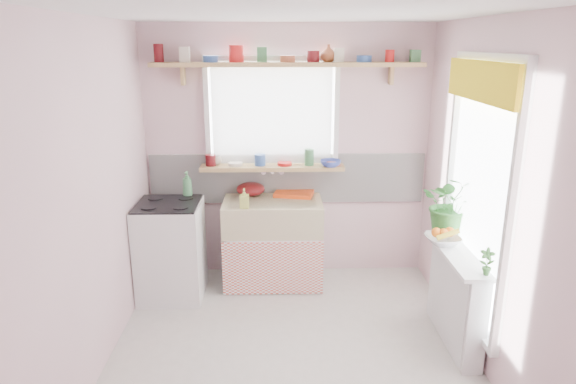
{
  "coord_description": "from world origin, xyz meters",
  "views": [
    {
      "loc": [
        -0.11,
        -3.4,
        2.33
      ],
      "look_at": [
        -0.02,
        0.55,
        1.16
      ],
      "focal_mm": 32.0,
      "sensor_mm": 36.0,
      "label": 1
    }
  ],
  "objects": [
    {
      "name": "sill_bowl",
      "position": [
        0.41,
        1.42,
        1.19
      ],
      "size": [
        0.25,
        0.25,
        0.06
      ],
      "primitive_type": "imported",
      "rotation": [
        0.0,
        0.0,
        -0.29
      ],
      "color": "#3548AD",
      "rests_on": "windowsill"
    },
    {
      "name": "room",
      "position": [
        0.66,
        0.86,
        1.37
      ],
      "size": [
        3.2,
        3.2,
        3.2
      ],
      "color": "silver",
      "rests_on": "ground"
    },
    {
      "name": "windowsill",
      "position": [
        -0.15,
        1.48,
        1.14
      ],
      "size": [
        1.4,
        0.22,
        0.04
      ],
      "primitive_type": "cube",
      "color": "tan",
      "rests_on": "room"
    },
    {
      "name": "sill_cup",
      "position": [
        -0.7,
        1.52,
        1.2
      ],
      "size": [
        0.14,
        0.14,
        0.09
      ],
      "primitive_type": "imported",
      "rotation": [
        0.0,
        0.0,
        0.31
      ],
      "color": "beige",
      "rests_on": "windowsill"
    },
    {
      "name": "jade_plant",
      "position": [
        1.33,
        0.6,
        1.03
      ],
      "size": [
        0.55,
        0.51,
        0.51
      ],
      "primitive_type": "imported",
      "rotation": [
        0.0,
        0.0,
        -0.27
      ],
      "color": "#30712D",
      "rests_on": "radiator_ledge"
    },
    {
      "name": "soap_bottle_sink",
      "position": [
        -0.41,
        1.1,
        0.94
      ],
      "size": [
        0.08,
        0.09,
        0.18
      ],
      "primitive_type": "imported",
      "rotation": [
        0.0,
        0.0,
        -0.02
      ],
      "color": "#C1CC5A",
      "rests_on": "sink_unit"
    },
    {
      "name": "cooker",
      "position": [
        -1.1,
        1.05,
        0.46
      ],
      "size": [
        0.58,
        0.58,
        0.93
      ],
      "color": "white",
      "rests_on": "ground"
    },
    {
      "name": "dish_tray",
      "position": [
        0.06,
        1.5,
        0.87
      ],
      "size": [
        0.42,
        0.35,
        0.04
      ],
      "primitive_type": "cube",
      "rotation": [
        0.0,
        0.0,
        -0.21
      ],
      "color": "#FC5016",
      "rests_on": "sink_unit"
    },
    {
      "name": "pine_shelf",
      "position": [
        0.0,
        1.47,
        2.12
      ],
      "size": [
        2.52,
        0.24,
        0.04
      ],
      "primitive_type": "cube",
      "color": "tan",
      "rests_on": "room"
    },
    {
      "name": "shelf_vase",
      "position": [
        0.38,
        1.52,
        2.22
      ],
      "size": [
        0.2,
        0.2,
        0.16
      ],
      "primitive_type": "imported",
      "rotation": [
        0.0,
        0.0,
        0.43
      ],
      "color": "#A45632",
      "rests_on": "pine_shelf"
    },
    {
      "name": "shelf_crockery",
      "position": [
        -0.0,
        1.47,
        2.2
      ],
      "size": [
        2.47,
        0.11,
        0.12
      ],
      "color": "#590F14",
      "rests_on": "pine_shelf"
    },
    {
      "name": "cooker_bottle",
      "position": [
        -0.95,
        1.27,
        1.03
      ],
      "size": [
        0.11,
        0.11,
        0.24
      ],
      "primitive_type": "imported",
      "rotation": [
        0.0,
        0.0,
        -0.22
      ],
      "color": "#468D58",
      "rests_on": "cooker"
    },
    {
      "name": "sill_crockery",
      "position": [
        -0.2,
        1.48,
        1.21
      ],
      "size": [
        1.35,
        0.11,
        0.12
      ],
      "color": "#590F14",
      "rests_on": "windowsill"
    },
    {
      "name": "herb_pot",
      "position": [
        1.33,
        -0.2,
        0.87
      ],
      "size": [
        0.12,
        0.1,
        0.2
      ],
      "primitive_type": "imported",
      "rotation": [
        0.0,
        0.0,
        -0.39
      ],
      "color": "#2D5B24",
      "rests_on": "radiator_ledge"
    },
    {
      "name": "sink_unit",
      "position": [
        -0.15,
        1.29,
        0.43
      ],
      "size": [
        0.95,
        0.65,
        1.11
      ],
      "color": "white",
      "rests_on": "ground"
    },
    {
      "name": "fruit_bowl",
      "position": [
        1.21,
        0.37,
        0.81
      ],
      "size": [
        0.31,
        0.31,
        0.07
      ],
      "primitive_type": "imported",
      "rotation": [
        0.0,
        0.0,
        0.15
      ],
      "color": "silver",
      "rests_on": "radiator_ledge"
    },
    {
      "name": "colander",
      "position": [
        -0.37,
        1.5,
        0.91
      ],
      "size": [
        0.31,
        0.31,
        0.13
      ],
      "primitive_type": "ellipsoid",
      "rotation": [
        0.0,
        0.0,
        -0.1
      ],
      "color": "maroon",
      "rests_on": "sink_unit"
    },
    {
      "name": "fruit",
      "position": [
        1.22,
        0.37,
        0.87
      ],
      "size": [
        0.2,
        0.14,
        0.1
      ],
      "color": "orange",
      "rests_on": "fruit_bowl"
    },
    {
      "name": "radiator_ledge",
      "position": [
        1.3,
        0.2,
        0.4
      ],
      "size": [
        0.22,
        0.95,
        0.78
      ],
      "color": "white",
      "rests_on": "ground"
    }
  ]
}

